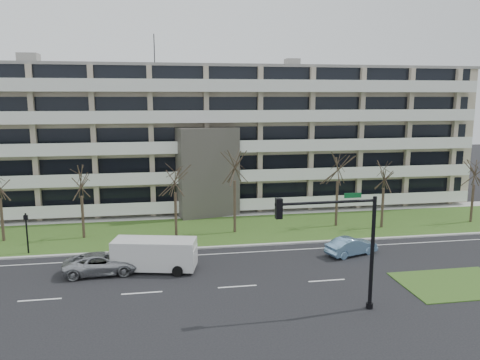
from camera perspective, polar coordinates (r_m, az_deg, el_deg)
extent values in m
plane|color=black|center=(30.73, -0.34, -12.86)|extent=(160.00, 160.00, 0.00)
cube|color=#34541C|center=(42.88, -3.15, -6.12)|extent=(90.00, 10.00, 0.06)
cube|color=#B2B2AD|center=(38.13, -2.29, -8.14)|extent=(90.00, 0.35, 0.12)
cube|color=#B2B2AD|center=(48.16, -3.89, -4.30)|extent=(90.00, 2.00, 0.08)
cube|color=#34541C|center=(34.05, 24.73, -11.43)|extent=(7.00, 5.00, 0.06)
cube|color=white|center=(36.74, -1.99, -8.95)|extent=(90.00, 0.12, 0.01)
cube|color=tan|center=(53.81, -4.73, 5.27)|extent=(60.00, 12.00, 15.00)
cube|color=gray|center=(53.72, -4.86, 13.43)|extent=(60.50, 12.50, 0.30)
cube|color=#4C4742|center=(47.25, -3.95, 0.95)|extent=(6.39, 3.69, 9.00)
cube|color=black|center=(47.52, -3.89, -2.07)|extent=(4.92, 1.19, 3.50)
cube|color=gray|center=(55.24, -24.35, 13.28)|extent=(2.00, 2.00, 1.20)
cylinder|color=black|center=(53.67, -10.41, 15.29)|extent=(0.10, 0.10, 3.50)
cube|color=black|center=(48.64, -4.03, -1.66)|extent=(58.00, 0.10, 1.80)
cube|color=white|center=(48.31, -3.93, -3.57)|extent=(58.00, 1.40, 0.22)
cube|color=white|center=(47.54, -3.86, -3.05)|extent=(58.00, 0.08, 1.00)
cube|color=black|center=(48.12, -4.08, 1.84)|extent=(58.00, 0.10, 1.80)
cube|color=white|center=(47.70, -3.98, -0.06)|extent=(58.00, 1.40, 0.22)
cube|color=white|center=(46.96, -3.91, 0.52)|extent=(58.00, 0.08, 1.00)
cube|color=black|center=(47.79, -4.12, 5.40)|extent=(58.00, 0.10, 1.80)
cube|color=white|center=(47.26, -4.02, 3.52)|extent=(58.00, 1.40, 0.22)
cube|color=white|center=(46.55, -3.95, 4.16)|extent=(58.00, 0.08, 1.00)
cube|color=black|center=(47.64, -4.17, 9.00)|extent=(58.00, 0.10, 1.80)
cube|color=white|center=(47.01, -4.06, 7.15)|extent=(58.00, 1.40, 0.22)
cube|color=white|center=(46.34, -4.00, 7.85)|extent=(58.00, 0.08, 1.00)
cube|color=black|center=(47.68, -4.22, 12.60)|extent=(58.00, 0.10, 1.80)
cube|color=white|center=(46.96, -4.11, 10.81)|extent=(58.00, 1.40, 0.22)
cube|color=white|center=(46.32, -4.04, 11.56)|extent=(58.00, 0.08, 1.00)
imported|color=#A6A8AD|center=(33.97, -16.47, -9.72)|extent=(5.26, 2.64, 1.43)
imported|color=#7AA9D4|center=(37.27, 13.42, -7.85)|extent=(4.39, 2.68, 1.37)
cube|color=silver|center=(33.55, -10.37, -8.81)|extent=(6.02, 3.31, 2.01)
cube|color=black|center=(33.36, -10.40, -7.87)|extent=(5.58, 3.06, 0.74)
cube|color=silver|center=(33.09, -5.76, -9.25)|extent=(0.80, 2.04, 1.27)
cylinder|color=black|center=(33.33, -13.80, -10.61)|extent=(0.78, 0.42, 0.74)
cylinder|color=black|center=(35.23, -12.80, -9.42)|extent=(0.78, 0.42, 0.74)
cylinder|color=black|center=(32.50, -7.62, -10.94)|extent=(0.78, 0.42, 0.74)
cylinder|color=black|center=(34.44, -6.97, -9.70)|extent=(0.78, 0.42, 0.74)
cylinder|color=black|center=(28.80, 15.50, -14.53)|extent=(0.39, 0.39, 0.33)
cylinder|color=black|center=(27.66, 15.81, -8.62)|extent=(0.22, 0.22, 6.58)
cylinder|color=black|center=(25.70, 10.43, -2.71)|extent=(5.71, 0.27, 0.15)
cube|color=black|center=(24.93, 4.75, -3.49)|extent=(0.36, 0.36, 1.10)
sphere|color=red|center=(24.85, 4.76, -2.70)|extent=(0.22, 0.22, 0.22)
sphere|color=orange|center=(24.93, 4.75, -3.49)|extent=(0.22, 0.22, 0.22)
sphere|color=green|center=(25.02, 4.74, -4.27)|extent=(0.22, 0.22, 0.22)
cube|color=#0C5926|center=(26.22, 13.59, -1.84)|extent=(0.99, 0.06, 0.27)
cylinder|color=black|center=(39.78, -24.53, -5.96)|extent=(0.13, 0.13, 3.22)
cube|color=black|center=(39.47, -24.67, -4.16)|extent=(0.31, 0.25, 0.34)
sphere|color=red|center=(39.47, -24.67, -4.16)|extent=(0.15, 0.15, 0.15)
cylinder|color=#382B21|center=(43.93, -27.02, -4.38)|extent=(0.24, 0.24, 3.69)
cylinder|color=#382B21|center=(42.22, -18.61, -4.33)|extent=(0.24, 0.24, 3.72)
cylinder|color=#382B21|center=(40.48, -7.83, -4.30)|extent=(0.24, 0.24, 3.98)
cylinder|color=#382B21|center=(41.57, -0.65, -3.29)|extent=(0.24, 0.24, 4.73)
cylinder|color=#382B21|center=(44.63, 11.70, -2.88)|extent=(0.24, 0.24, 4.27)
cylinder|color=#382B21|center=(45.18, 16.97, -3.29)|extent=(0.24, 0.24, 3.76)
cylinder|color=#382B21|center=(50.37, 26.44, -2.58)|extent=(0.24, 0.24, 3.73)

